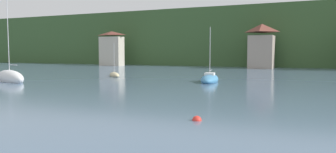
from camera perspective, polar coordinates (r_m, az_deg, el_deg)
wooded_hillside at (r=125.85m, az=9.99°, el=5.52°), size 352.00×69.89×33.28m
shore_building_west at (r=91.09m, az=-9.83°, el=4.77°), size 6.66×3.18×9.39m
shore_building_westcentral at (r=77.60m, az=16.02°, el=5.00°), size 5.62×5.76×10.13m
sailboat_far_0 at (r=50.86m, az=-9.36°, el=0.26°), size 4.04×4.06×5.39m
sailboat_mid_2 at (r=46.16m, az=-25.95°, el=-0.21°), size 7.63×4.35×11.17m
sailboat_far_5 at (r=41.33m, az=7.30°, el=-0.47°), size 3.09×6.59×7.25m
mooring_buoy_near at (r=18.20m, az=5.06°, el=-7.65°), size 0.52×0.52×0.52m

